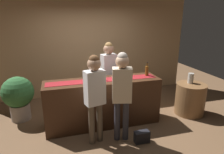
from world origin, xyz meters
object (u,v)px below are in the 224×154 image
at_px(customer_sipping, 122,88).
at_px(customer_browsing, 95,91).
at_px(round_side_table, 190,99).
at_px(vase_on_side_table, 191,78).
at_px(bartender, 109,70).
at_px(potted_plant_tall, 18,95).
at_px(wine_bottle_amber, 147,71).
at_px(wine_glass_mid_counter, 104,76).
at_px(wine_glass_near_customer, 96,77).
at_px(handbag, 142,137).
at_px(wine_bottle_clear, 120,74).

height_order(customer_sipping, customer_browsing, customer_sipping).
height_order(customer_browsing, round_side_table, customer_browsing).
bearing_deg(vase_on_side_table, round_side_table, -93.72).
distance_m(bartender, vase_on_side_table, 1.93).
xyz_separation_m(vase_on_side_table, potted_plant_tall, (-3.86, 0.71, -0.28)).
distance_m(wine_bottle_amber, wine_glass_mid_counter, 0.98).
height_order(wine_glass_near_customer, customer_sipping, customer_sipping).
distance_m(wine_glass_near_customer, customer_browsing, 0.51).
xyz_separation_m(customer_browsing, vase_on_side_table, (2.39, 0.59, -0.15)).
bearing_deg(handbag, potted_plant_tall, 145.86).
height_order(bartender, handbag, bartender).
bearing_deg(potted_plant_tall, round_side_table, -11.56).
bearing_deg(wine_bottle_amber, round_side_table, -6.90).
bearing_deg(customer_browsing, wine_bottle_clear, 26.92).
xyz_separation_m(wine_bottle_amber, customer_sipping, (-0.81, -0.69, -0.08)).
bearing_deg(customer_sipping, wine_glass_mid_counter, 120.49).
bearing_deg(vase_on_side_table, wine_bottle_clear, -179.11).
relative_size(customer_sipping, round_side_table, 2.27).
height_order(wine_bottle_clear, vase_on_side_table, wine_bottle_clear).
distance_m(customer_sipping, round_side_table, 2.10).
distance_m(wine_glass_near_customer, customer_sipping, 0.64).
distance_m(wine_bottle_amber, round_side_table, 1.34).
relative_size(customer_browsing, round_side_table, 2.23).
distance_m(customer_browsing, potted_plant_tall, 2.01).
xyz_separation_m(wine_bottle_amber, wine_glass_mid_counter, (-0.98, -0.08, -0.01)).
relative_size(wine_glass_near_customer, vase_on_side_table, 0.60).
distance_m(bartender, potted_plant_tall, 2.09).
relative_size(round_side_table, handbag, 2.64).
height_order(wine_glass_mid_counter, bartender, bartender).
height_order(wine_glass_mid_counter, potted_plant_tall, wine_glass_mid_counter).
xyz_separation_m(wine_bottle_amber, handbag, (-0.47, -0.89, -1.00)).
height_order(wine_bottle_clear, handbag, wine_bottle_clear).
bearing_deg(round_side_table, wine_bottle_amber, 173.10).
bearing_deg(wine_glass_mid_counter, customer_browsing, -118.16).
bearing_deg(wine_bottle_amber, bartender, 143.32).
relative_size(wine_glass_mid_counter, potted_plant_tall, 0.14).
bearing_deg(wine_bottle_clear, customer_sipping, -104.32).
bearing_deg(wine_glass_mid_counter, round_side_table, -1.42).
distance_m(vase_on_side_table, potted_plant_tall, 3.94).
bearing_deg(wine_bottle_clear, wine_bottle_amber, 7.35).
bearing_deg(wine_bottle_amber, wine_glass_mid_counter, -175.24).
bearing_deg(potted_plant_tall, handbag, -34.14).
relative_size(wine_glass_near_customer, wine_glass_mid_counter, 1.00).
bearing_deg(round_side_table, customer_sipping, -163.62).
bearing_deg(potted_plant_tall, bartender, -3.38).
bearing_deg(vase_on_side_table, customer_browsing, -166.18).
height_order(bartender, vase_on_side_table, bartender).
bearing_deg(wine_bottle_clear, potted_plant_tall, 160.65).
bearing_deg(wine_bottle_clear, customer_browsing, -138.46).
bearing_deg(wine_glass_near_customer, potted_plant_tall, 153.11).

